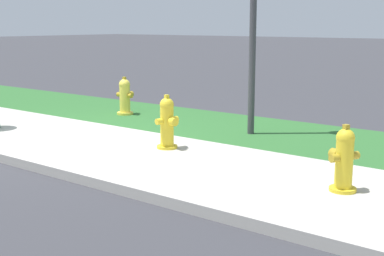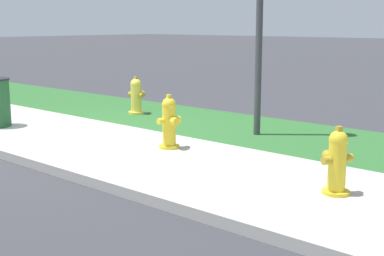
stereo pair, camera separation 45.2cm
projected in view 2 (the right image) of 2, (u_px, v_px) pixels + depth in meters
name	position (u px, v px, depth m)	size (l,w,h in m)	color
ground_plane	(70.00, 138.00, 8.58)	(120.00, 120.00, 0.00)	#38383D
sidewalk_pavement	(70.00, 138.00, 8.58)	(18.00, 2.55, 0.01)	#BCB7AD
grass_verge	(176.00, 118.00, 10.42)	(18.00, 2.44, 0.01)	#2D662D
fire_hydrant_near_corner	(337.00, 162.00, 5.69)	(0.35, 0.37, 0.75)	yellow
fire_hydrant_by_grass_verge	(169.00, 123.00, 7.80)	(0.36, 0.39, 0.80)	yellow
fire_hydrant_across_street	(136.00, 96.00, 10.81)	(0.39, 0.37, 0.76)	yellow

